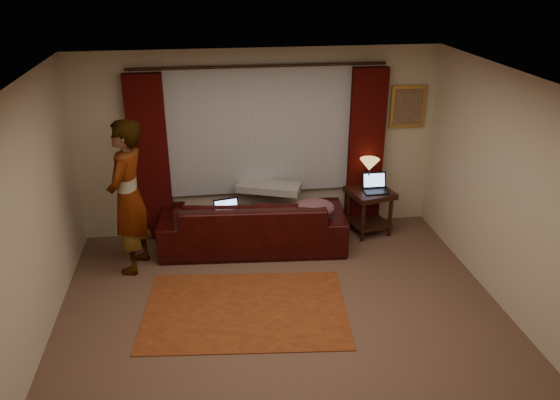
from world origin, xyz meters
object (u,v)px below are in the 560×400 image
object	(u,v)px
laptop_sofa	(229,212)
person	(128,198)
tiffany_lamp	(369,174)
end_table	(369,211)
laptop_table	(377,184)
sofa	(253,213)

from	to	relation	value
laptop_sofa	person	xyz separation A→B (m)	(-1.22, -0.18, 0.36)
tiffany_lamp	laptop_sofa	bearing A→B (deg)	-168.02
laptop_sofa	end_table	distance (m)	2.07
tiffany_lamp	laptop_table	bearing A→B (deg)	-61.57
laptop_table	sofa	bearing A→B (deg)	-175.46
end_table	tiffany_lamp	distance (m)	0.56
sofa	person	world-z (taller)	person
end_table	person	bearing A→B (deg)	-170.59
laptop_sofa	end_table	world-z (taller)	laptop_sofa
end_table	tiffany_lamp	size ratio (longest dim) A/B	1.49
sofa	laptop_sofa	xyz separation A→B (m)	(-0.33, -0.17, 0.12)
person	sofa	bearing A→B (deg)	118.80
tiffany_lamp	laptop_table	world-z (taller)	tiffany_lamp
tiffany_lamp	laptop_table	distance (m)	0.19
person	end_table	bearing A→B (deg)	115.20
laptop_sofa	laptop_table	distance (m)	2.10
sofa	tiffany_lamp	xyz separation A→B (m)	(1.67, 0.25, 0.38)
tiffany_lamp	end_table	bearing A→B (deg)	-76.29
end_table	laptop_table	bearing A→B (deg)	-49.45
laptop_table	laptop_sofa	bearing A→B (deg)	-171.27
sofa	end_table	xyz separation A→B (m)	(1.69, 0.18, -0.17)
sofa	laptop_sofa	size ratio (longest dim) A/B	6.75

